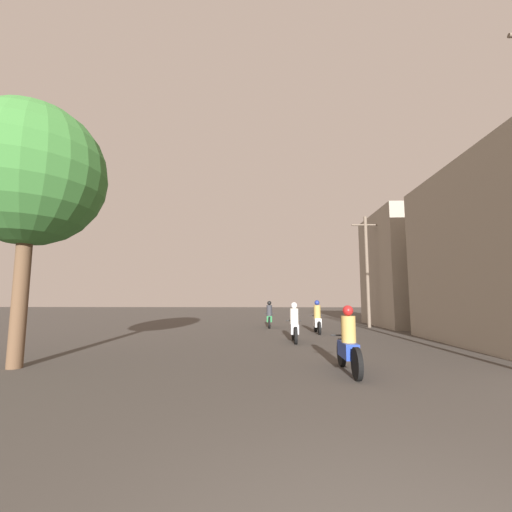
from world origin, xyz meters
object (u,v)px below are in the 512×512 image
at_px(motorcycle_white, 317,320).
at_px(utility_pole_far, 367,268).
at_px(building_right_far, 409,269).
at_px(street_tree, 30,175).
at_px(motorcycle_green, 269,317).
at_px(motorcycle_silver, 294,326).
at_px(motorcycle_blue, 348,346).

xyz_separation_m(motorcycle_white, utility_pole_far, (3.45, 3.40, 2.77)).
bearing_deg(building_right_far, motorcycle_white, -144.97).
relative_size(motorcycle_white, street_tree, 0.28).
bearing_deg(building_right_far, motorcycle_green, -171.46).
relative_size(motorcycle_silver, utility_pole_far, 0.29).
distance_m(motorcycle_green, street_tree, 13.77).
distance_m(motorcycle_blue, motorcycle_white, 8.70).
height_order(motorcycle_green, building_right_far, building_right_far).
xyz_separation_m(motorcycle_silver, street_tree, (-7.13, -5.13, 4.22)).
xyz_separation_m(building_right_far, utility_pole_far, (-2.84, -1.01, -0.02)).
height_order(motorcycle_silver, motorcycle_green, motorcycle_silver).
distance_m(motorcycle_white, motorcycle_green, 3.87).
relative_size(motorcycle_green, building_right_far, 0.28).
bearing_deg(street_tree, building_right_far, 41.00).
bearing_deg(motorcycle_blue, motorcycle_white, 87.56).
relative_size(motorcycle_silver, motorcycle_white, 0.99).
relative_size(utility_pole_far, street_tree, 0.96).
xyz_separation_m(motorcycle_green, building_right_far, (8.57, 1.29, 2.81)).
bearing_deg(motorcycle_green, utility_pole_far, 7.36).
height_order(motorcycle_blue, motorcycle_white, motorcycle_white).
distance_m(motorcycle_blue, motorcycle_green, 11.93).
xyz_separation_m(motorcycle_green, utility_pole_far, (5.73, 0.28, 2.79)).
bearing_deg(motorcycle_silver, building_right_far, 53.11).
height_order(motorcycle_white, street_tree, street_tree).
height_order(motorcycle_white, motorcycle_green, motorcycle_white).
bearing_deg(motorcycle_green, street_tree, -113.68).
height_order(motorcycle_blue, utility_pole_far, utility_pole_far).
xyz_separation_m(motorcycle_silver, building_right_far, (7.64, 7.71, 2.81)).
height_order(motorcycle_blue, street_tree, street_tree).
distance_m(motorcycle_white, building_right_far, 8.17).
xyz_separation_m(motorcycle_silver, motorcycle_green, (-0.93, 6.43, -0.00)).
height_order(motorcycle_silver, utility_pole_far, utility_pole_far).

